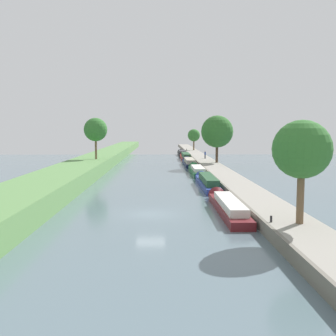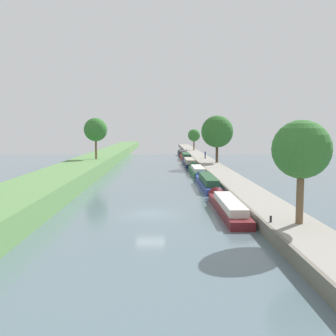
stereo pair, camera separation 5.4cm
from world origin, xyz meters
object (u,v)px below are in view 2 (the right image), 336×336
(narrowboat_red, at_px, (186,157))
(narrowboat_blue, at_px, (207,182))
(mooring_bollard_near, at_px, (271,219))
(narrowboat_navy, at_px, (189,162))
(person_walking, at_px, (205,155))
(narrowboat_black, at_px, (182,153))
(mooring_bollard_far, at_px, (187,150))
(narrowboat_green, at_px, (197,170))
(narrowboat_maroon, at_px, (227,206))

(narrowboat_red, bearing_deg, narrowboat_blue, -89.98)
(narrowboat_red, distance_m, mooring_bollard_near, 68.56)
(narrowboat_navy, bearing_deg, mooring_bollard_near, -87.92)
(person_walking, bearing_deg, narrowboat_blue, -95.91)
(narrowboat_black, xyz_separation_m, mooring_bollard_near, (1.80, -84.77, 0.62))
(narrowboat_blue, relative_size, narrowboat_navy, 1.05)
(narrowboat_red, bearing_deg, narrowboat_black, 90.20)
(narrowboat_black, distance_m, mooring_bollard_far, 6.94)
(narrowboat_green, bearing_deg, narrowboat_red, 90.02)
(narrowboat_blue, bearing_deg, narrowboat_black, 90.07)
(narrowboat_maroon, xyz_separation_m, person_walking, (3.65, 50.91, 1.26))
(narrowboat_black, relative_size, person_walking, 8.90)
(person_walking, bearing_deg, narrowboat_red, 110.77)
(narrowboat_navy, bearing_deg, narrowboat_blue, -89.57)
(narrowboat_blue, distance_m, narrowboat_red, 44.95)
(mooring_bollard_far, bearing_deg, narrowboat_navy, -92.96)
(narrowboat_maroon, distance_m, mooring_bollard_near, 8.17)
(narrowboat_blue, xyz_separation_m, mooring_bollard_near, (1.72, -23.59, 0.54))
(narrowboat_red, height_order, narrowboat_black, narrowboat_red)
(narrowboat_red, relative_size, mooring_bollard_near, 35.75)
(narrowboat_black, bearing_deg, narrowboat_navy, -90.28)
(narrowboat_maroon, relative_size, narrowboat_red, 0.87)
(narrowboat_maroon, height_order, narrowboat_navy, narrowboat_navy)
(narrowboat_blue, height_order, narrowboat_green, narrowboat_blue)
(narrowboat_blue, relative_size, narrowboat_red, 0.93)
(mooring_bollard_near, bearing_deg, narrowboat_green, 92.58)
(narrowboat_black, height_order, person_walking, person_walking)
(narrowboat_maroon, xyz_separation_m, narrowboat_blue, (0.00, 15.63, 0.07))
(narrowboat_navy, bearing_deg, narrowboat_red, 89.19)
(narrowboat_red, distance_m, mooring_bollard_far, 22.97)
(narrowboat_blue, bearing_deg, mooring_bollard_far, 88.55)
(narrowboat_blue, height_order, mooring_bollard_near, narrowboat_blue)
(narrowboat_navy, distance_m, mooring_bollard_far, 37.74)
(narrowboat_navy, height_order, person_walking, person_walking)
(narrowboat_black, distance_m, person_walking, 26.19)
(narrowboat_blue, height_order, narrowboat_navy, narrowboat_blue)
(mooring_bollard_near, relative_size, mooring_bollard_far, 1.00)
(narrowboat_red, relative_size, mooring_bollard_far, 35.75)
(narrowboat_maroon, xyz_separation_m, narrowboat_green, (-0.01, 30.43, -0.01))
(narrowboat_navy, bearing_deg, narrowboat_maroon, -89.72)
(narrowboat_green, height_order, mooring_bollard_near, mooring_bollard_near)
(narrowboat_navy, bearing_deg, narrowboat_green, -89.19)
(narrowboat_black, xyz_separation_m, person_walking, (3.72, -25.90, 1.26))
(narrowboat_green, xyz_separation_m, narrowboat_black, (-0.06, 46.38, 0.01))
(mooring_bollard_near, bearing_deg, narrowboat_black, 91.21)
(narrowboat_red, xyz_separation_m, mooring_bollard_far, (1.74, 22.90, 0.51))
(narrowboat_blue, distance_m, mooring_bollard_near, 23.66)
(narrowboat_blue, height_order, narrowboat_red, narrowboat_red)
(narrowboat_green, xyz_separation_m, person_walking, (3.66, 20.48, 1.27))
(narrowboat_maroon, relative_size, narrowboat_green, 1.06)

